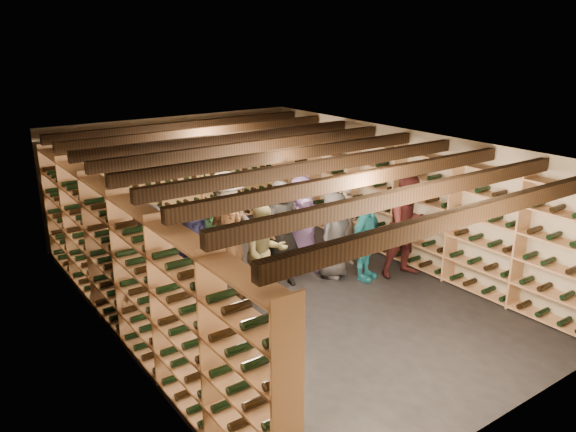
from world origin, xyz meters
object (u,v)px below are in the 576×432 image
(crate_stack_left, at_px, (160,240))
(person_7, at_px, (345,222))
(person_8, at_px, (409,226))
(person_9, at_px, (227,222))
(person_2, at_px, (265,254))
(person_5, at_px, (229,251))
(crate_loose, at_px, (290,249))
(person_1, at_px, (283,235))
(crate_stack_right, at_px, (201,235))
(person_11, at_px, (302,225))
(person_6, at_px, (194,258))
(person_10, at_px, (207,243))
(person_12, at_px, (334,235))
(person_0, at_px, (149,266))
(person_4, at_px, (366,238))

(crate_stack_left, bearing_deg, person_7, -41.35)
(person_8, height_order, person_9, person_8)
(person_2, bearing_deg, person_9, 92.01)
(person_5, bearing_deg, crate_stack_left, 80.57)
(crate_loose, xyz_separation_m, person_1, (-0.93, -1.12, 0.81))
(crate_stack_right, relative_size, person_2, 0.35)
(crate_stack_left, height_order, person_11, person_11)
(person_8, bearing_deg, person_2, 178.15)
(person_6, distance_m, person_8, 3.65)
(crate_loose, relative_size, person_10, 0.34)
(crate_stack_left, height_order, person_1, person_1)
(person_5, height_order, person_12, person_5)
(crate_loose, xyz_separation_m, person_0, (-3.24, -1.15, 0.84))
(person_0, bearing_deg, crate_stack_left, 50.38)
(person_11, bearing_deg, person_1, -148.46)
(person_4, height_order, person_12, person_12)
(crate_stack_right, height_order, person_10, person_10)
(person_10, bearing_deg, person_0, -164.92)
(person_4, bearing_deg, person_1, 137.99)
(crate_stack_right, xyz_separation_m, person_0, (-1.99, -2.41, 0.67))
(person_2, bearing_deg, person_8, -7.05)
(person_7, distance_m, person_10, 2.50)
(crate_stack_left, xyz_separation_m, crate_loose, (2.10, -1.24, -0.25))
(person_7, relative_size, person_9, 0.92)
(person_1, xyz_separation_m, person_4, (1.29, -0.60, -0.16))
(person_6, distance_m, person_10, 0.69)
(person_10, bearing_deg, crate_stack_right, 51.10)
(crate_stack_left, height_order, crate_loose, crate_stack_left)
(crate_loose, bearing_deg, person_4, -78.20)
(crate_stack_left, bearing_deg, person_5, -87.12)
(person_5, relative_size, person_7, 1.07)
(person_5, xyz_separation_m, person_6, (-0.42, 0.35, -0.13))
(person_0, height_order, person_11, person_0)
(person_7, bearing_deg, person_8, -72.85)
(person_6, bearing_deg, person_12, -22.29)
(person_1, xyz_separation_m, person_12, (0.93, -0.18, -0.14))
(crate_loose, bearing_deg, person_12, -89.97)
(person_12, bearing_deg, person_5, 155.14)
(crate_stack_left, height_order, person_4, person_4)
(person_0, distance_m, person_6, 0.91)
(crate_loose, bearing_deg, person_1, -129.79)
(person_4, xyz_separation_m, person_8, (0.70, -0.29, 0.16))
(person_1, distance_m, person_5, 1.05)
(person_1, height_order, person_10, person_1)
(person_9, distance_m, person_11, 1.33)
(crate_loose, distance_m, person_1, 1.67)
(person_0, xyz_separation_m, person_12, (3.24, -0.15, -0.16))
(person_9, xyz_separation_m, person_11, (1.00, -0.88, -0.01))
(person_2, bearing_deg, person_6, 156.11)
(person_10, bearing_deg, person_9, 15.48)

